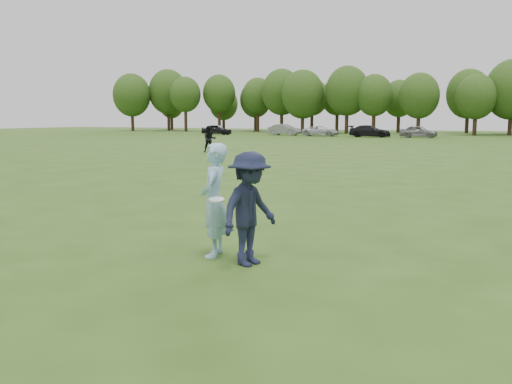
# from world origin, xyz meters

# --- Properties ---
(ground) EXTENTS (200.00, 200.00, 0.00)m
(ground) POSITION_xyz_m (0.00, 0.00, 0.00)
(ground) COLOR #2E4A15
(ground) RESTS_ON ground
(thrower) EXTENTS (0.70, 0.87, 2.07)m
(thrower) POSITION_xyz_m (-1.03, -0.66, 1.03)
(thrower) COLOR #99CAED
(thrower) RESTS_ON ground
(defender) EXTENTS (0.99, 1.39, 1.95)m
(defender) POSITION_xyz_m (-0.19, -0.90, 0.98)
(defender) COLOR #191E37
(defender) RESTS_ON ground
(player_far_a) EXTENTS (1.17, 1.13, 1.91)m
(player_far_a) POSITION_xyz_m (-16.17, 24.82, 0.95)
(player_far_a) COLOR black
(player_far_a) RESTS_ON ground
(car_a) EXTENTS (4.48, 2.15, 1.47)m
(car_a) POSITION_xyz_m (-35.26, 59.16, 0.74)
(car_a) COLOR black
(car_a) RESTS_ON ground
(car_b) EXTENTS (4.86, 2.23, 1.54)m
(car_b) POSITION_xyz_m (-25.63, 61.43, 0.77)
(car_b) COLOR slate
(car_b) RESTS_ON ground
(car_c) EXTENTS (5.01, 2.59, 1.35)m
(car_c) POSITION_xyz_m (-19.86, 60.19, 0.68)
(car_c) COLOR silver
(car_c) RESTS_ON ground
(car_d) EXTENTS (5.28, 2.35, 1.50)m
(car_d) POSITION_xyz_m (-13.06, 59.42, 0.75)
(car_d) COLOR black
(car_d) RESTS_ON ground
(car_e) EXTENTS (4.48, 1.82, 1.52)m
(car_e) POSITION_xyz_m (-7.10, 59.79, 0.76)
(car_e) COLOR gray
(car_e) RESTS_ON ground
(disc_in_play) EXTENTS (0.28, 0.28, 0.08)m
(disc_in_play) POSITION_xyz_m (-0.79, -0.98, 1.11)
(disc_in_play) COLOR white
(disc_in_play) RESTS_ON ground
(treeline) EXTENTS (130.35, 18.39, 11.74)m
(treeline) POSITION_xyz_m (2.81, 76.90, 6.26)
(treeline) COLOR #332114
(treeline) RESTS_ON ground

